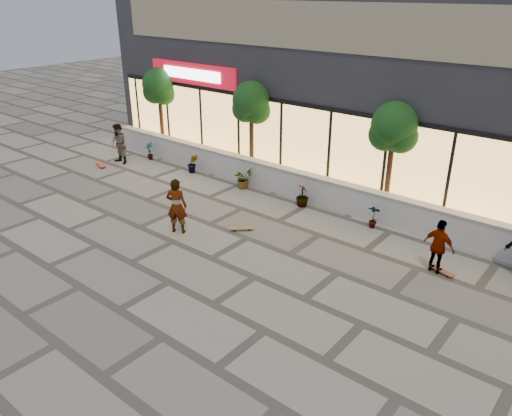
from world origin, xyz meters
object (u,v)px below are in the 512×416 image
Objects in this scene: tree_west at (159,88)px; skateboard_left at (100,165)px; tree_mideast at (394,130)px; skater_left at (119,144)px; skateboard_right_near at (441,271)px; tree_midwest at (251,105)px; skater_center at (177,206)px; skater_right_near at (439,247)px; skateboard_center at (242,228)px.

tree_west reaches higher than skateboard_left.
skater_left is (-11.56, -2.44, -2.09)m from tree_mideast.
tree_mideast is at bearing 153.14° from skateboard_right_near.
tree_west and tree_midwest have the same top height.
skater_center is (1.48, -5.49, -2.07)m from tree_midwest.
skater_left is 14.39m from skater_right_near.
skater_left reaches higher than skateboard_center.
skater_right_near is 6.04m from skateboard_center.
tree_midwest is 6.05m from skater_center.
skater_center is at bearing 1.43° from skateboard_left.
tree_midwest is 2.19× the size of skater_left.
tree_west is 1.00× the size of tree_mideast.
skateboard_left is at bearing -164.63° from tree_mideast.
skater_right_near is at bearing 173.03° from skater_center.
skater_left is at bearing 84.53° from skateboard_left.
skater_left is at bearing 10.27° from skater_right_near.
skateboard_left is (-14.75, -0.61, -0.70)m from skater_right_near.
skateboard_left is (-8.92, 0.84, 0.01)m from skateboard_center.
tree_mideast reaches higher than skateboard_center.
tree_west is at bearing -175.83° from skateboard_right_near.
skateboard_center is at bearing 12.72° from skateboard_left.
skater_center is 1.02× the size of skater_left.
skater_left is (-7.04, 3.05, -0.02)m from skater_center.
skateboard_left is at bearing -44.63° from skater_center.
skateboard_right_near is (14.49, -2.63, -2.91)m from tree_west.
tree_midwest reaches higher than skateboard_right_near.
skater_center is 7.87m from skater_right_near.
skateboard_left is (-5.92, -3.28, -2.90)m from tree_midwest.
tree_midwest is 5.76× the size of skateboard_center.
skater_left is at bearing -166.28° from skateboard_right_near.
skateboard_right_near is at bearing -41.31° from tree_mideast.
skateboard_center is at bearing -151.63° from skateboard_right_near.
tree_midwest is at bearing 47.04° from skateboard_left.
tree_west reaches higher than skater_center.
tree_midwest is 5.08× the size of skateboard_right_near.
tree_midwest is (5.50, 0.00, 0.00)m from tree_west.
tree_mideast is 5.86m from skateboard_center.
skateboard_right_near is at bearing 172.87° from skater_center.
tree_midwest reaches higher than skater_left.
skateboard_center is 0.88× the size of skateboard_right_near.
tree_midwest is at bearing 0.00° from tree_west.
skater_right_near is 0.73m from skateboard_right_near.
skater_center reaches higher than skateboard_center.
skater_center is at bearing -74.91° from tree_midwest.
tree_west is 2.50× the size of skater_right_near.
tree_mideast reaches higher than skateboard_left.
tree_midwest is 5.87m from skateboard_center.
tree_midwest and tree_mideast have the same top height.
skateboard_center is at bearing -53.87° from tree_midwest.
tree_west reaches higher than skater_right_near.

